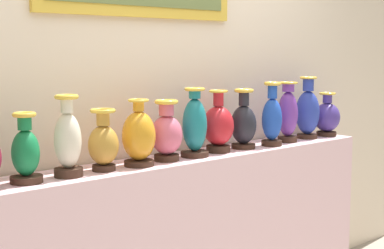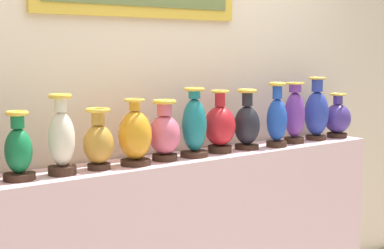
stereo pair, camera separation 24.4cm
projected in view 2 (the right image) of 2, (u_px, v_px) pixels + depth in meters
name	position (u px, v px, depth m)	size (l,w,h in m)	color
display_shelf	(192.00, 243.00, 3.40)	(2.67, 0.35, 1.03)	beige
back_wall	(168.00, 63.00, 3.45)	(5.01, 0.14, 3.07)	beige
vase_emerald	(18.00, 151.00, 2.69)	(0.15, 0.15, 0.32)	#382319
vase_ivory	(61.00, 140.00, 2.80)	(0.14, 0.14, 0.39)	#382319
vase_ochre	(98.00, 142.00, 2.93)	(0.15, 0.15, 0.31)	#382319
vase_amber	(135.00, 136.00, 3.04)	(0.18, 0.18, 0.35)	#382319
vase_rose	(165.00, 133.00, 3.18)	(0.17, 0.17, 0.33)	#382319
vase_teal	(194.00, 126.00, 3.29)	(0.16, 0.16, 0.39)	#382319
vase_crimson	(220.00, 126.00, 3.42)	(0.18, 0.18, 0.37)	#382319
vase_onyx	(247.00, 124.00, 3.55)	(0.16, 0.16, 0.37)	#382319
vase_sapphire	(277.00, 119.00, 3.63)	(0.13, 0.13, 0.40)	#382319
vase_violet	(295.00, 115.00, 3.77)	(0.13, 0.13, 0.39)	#382319
vase_cobalt	(317.00, 113.00, 3.92)	(0.16, 0.16, 0.42)	#382319
vase_indigo	(337.00, 118.00, 4.03)	(0.18, 0.18, 0.31)	#382319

